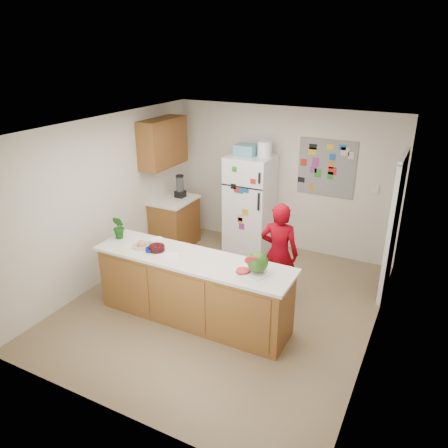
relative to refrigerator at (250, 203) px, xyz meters
The scene contains 26 objects.
floor 2.12m from the refrigerator, 76.54° to the right, with size 4.00×4.50×0.02m, color brown.
wall_back 0.71m from the refrigerator, 40.18° to the left, with size 4.00×0.02×2.50m, color beige.
wall_left 2.48m from the refrigerator, 129.69° to the right, with size 0.02×4.50×2.50m, color beige.
wall_right 3.12m from the refrigerator, 37.39° to the right, with size 0.02×4.50×2.50m, color beige.
ceiling 2.55m from the refrigerator, 76.54° to the right, with size 4.00×4.50×0.02m, color white.
doorway 2.48m from the refrigerator, 10.01° to the right, with size 0.03×0.85×2.04m, color black.
peninsula_base 2.43m from the refrigerator, 84.00° to the right, with size 2.60×0.62×0.88m, color brown.
peninsula_top 2.39m from the refrigerator, 84.00° to the right, with size 2.68×0.70×0.04m, color silver.
side_counter_base 1.41m from the refrigerator, 156.86° to the right, with size 0.60×0.80×0.86m, color brown.
side_counter_top 1.35m from the refrigerator, 156.86° to the right, with size 0.64×0.84×0.04m, color silver.
upper_cabinets 1.82m from the refrigerator, 157.05° to the right, with size 0.35×1.00×0.80m, color brown.
refrigerator is the anchor object (origin of this frame).
fridge_top_bin 0.95m from the refrigerator, behind, with size 0.35×0.28×0.18m, color #5999B2.
photo_collage 1.43m from the refrigerator, 16.61° to the left, with size 0.95×0.01×0.95m, color slate.
person 1.78m from the refrigerator, 52.78° to the right, with size 0.54×0.36×1.49m, color #6E010A.
blender_appliance 1.27m from the refrigerator, 162.01° to the right, with size 0.13×0.13×0.38m, color black.
cutting_board 2.62m from the refrigerator, 65.46° to the right, with size 0.39×0.29×0.01m, color white.
watermelon 2.63m from the refrigerator, 64.09° to the right, with size 0.25×0.25×0.25m, color #2A5B0E.
watermelon_slice 2.63m from the refrigerator, 67.85° to the right, with size 0.17×0.17×0.02m, color red.
cherry_bowl 2.43m from the refrigerator, 96.35° to the right, with size 0.21×0.21×0.07m, color black.
white_bowl 2.26m from the refrigerator, 100.44° to the right, with size 0.19×0.19×0.06m, color silver.
cobalt_bowl 2.49m from the refrigerator, 97.73° to the right, with size 0.12×0.12×0.05m, color #050F5A.
plate 2.46m from the refrigerator, 102.19° to the right, with size 0.26×0.26×0.02m, color #C4BA96.
paper_towel 2.46m from the refrigerator, 90.06° to the right, with size 0.20×0.18×0.02m, color white.
keys 2.71m from the refrigerator, 66.78° to the right, with size 0.09×0.04×0.01m, color gray.
potted_plant 2.53m from the refrigerator, 112.18° to the right, with size 0.19×0.15×0.34m, color #1D4314.
Camera 1 is at (2.43, -4.73, 3.45)m, focal length 35.00 mm.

